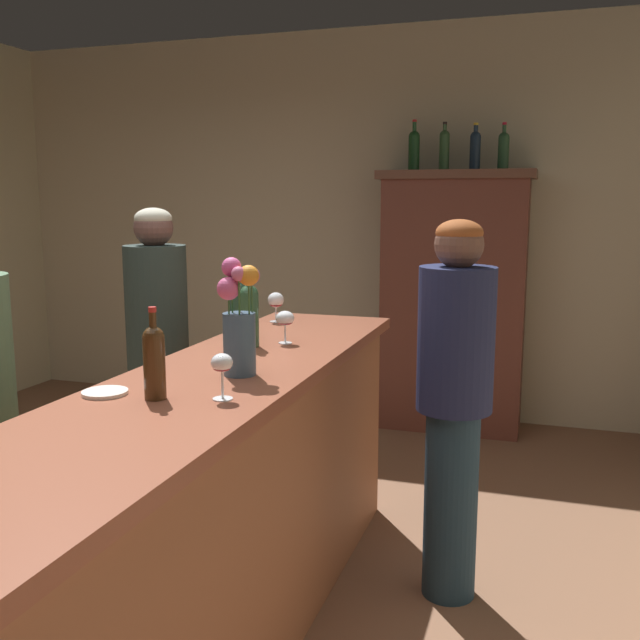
# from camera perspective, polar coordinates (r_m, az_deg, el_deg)

# --- Properties ---
(floor) EXTENTS (8.18, 8.18, 0.00)m
(floor) POSITION_cam_1_polar(r_m,az_deg,el_deg) (3.17, -17.22, -22.07)
(floor) COLOR brown
(floor) RESTS_ON ground
(wall_back) EXTENTS (5.57, 0.12, 2.90)m
(wall_back) POSITION_cam_1_polar(r_m,az_deg,el_deg) (5.62, 1.23, 7.63)
(wall_back) COLOR #C1B596
(wall_back) RESTS_ON ground
(bar_counter) EXTENTS (0.64, 2.87, 1.04)m
(bar_counter) POSITION_cam_1_polar(r_m,az_deg,el_deg) (2.65, -8.67, -15.49)
(bar_counter) COLOR #935839
(bar_counter) RESTS_ON ground
(display_cabinet) EXTENTS (1.06, 0.46, 1.84)m
(display_cabinet) POSITION_cam_1_polar(r_m,az_deg,el_deg) (5.15, 10.62, 1.77)
(display_cabinet) COLOR brown
(display_cabinet) RESTS_ON ground
(wine_bottle_rose) EXTENTS (0.07, 0.07, 0.29)m
(wine_bottle_rose) POSITION_cam_1_polar(r_m,az_deg,el_deg) (2.24, -13.14, -3.05)
(wine_bottle_rose) COLOR #412813
(wine_bottle_rose) RESTS_ON bar_counter
(wine_bottle_malbec) EXTENTS (0.08, 0.08, 0.31)m
(wine_bottle_malbec) POSITION_cam_1_polar(r_m,az_deg,el_deg) (2.97, -5.68, 0.60)
(wine_bottle_malbec) COLOR #2A5032
(wine_bottle_malbec) RESTS_ON bar_counter
(wine_bottle_riesling) EXTENTS (0.07, 0.07, 0.31)m
(wine_bottle_riesling) POSITION_cam_1_polar(r_m,az_deg,el_deg) (3.13, -6.57, 1.06)
(wine_bottle_riesling) COLOR #254634
(wine_bottle_riesling) RESTS_ON bar_counter
(wine_glass_front) EXTENTS (0.08, 0.08, 0.14)m
(wine_glass_front) POSITION_cam_1_polar(r_m,az_deg,el_deg) (3.03, -2.82, 0.02)
(wine_glass_front) COLOR white
(wine_glass_front) RESTS_ON bar_counter
(wine_glass_mid) EXTENTS (0.07, 0.07, 0.15)m
(wine_glass_mid) POSITION_cam_1_polar(r_m,az_deg,el_deg) (2.20, -7.86, -3.64)
(wine_glass_mid) COLOR white
(wine_glass_mid) RESTS_ON bar_counter
(wine_glass_rear) EXTENTS (0.08, 0.08, 0.15)m
(wine_glass_rear) POSITION_cam_1_polar(r_m,az_deg,el_deg) (3.57, -3.56, 1.50)
(wine_glass_rear) COLOR white
(wine_glass_rear) RESTS_ON bar_counter
(flower_arrangement) EXTENTS (0.14, 0.13, 0.41)m
(flower_arrangement) POSITION_cam_1_polar(r_m,az_deg,el_deg) (2.48, -6.51, 0.04)
(flower_arrangement) COLOR #395369
(flower_arrangement) RESTS_ON bar_counter
(cheese_plate) EXTENTS (0.14, 0.14, 0.01)m
(cheese_plate) POSITION_cam_1_polar(r_m,az_deg,el_deg) (2.36, -16.84, -5.58)
(cheese_plate) COLOR white
(cheese_plate) RESTS_ON bar_counter
(display_bottle_left) EXTENTS (0.08, 0.08, 0.35)m
(display_bottle_left) POSITION_cam_1_polar(r_m,az_deg,el_deg) (5.16, 7.54, 13.45)
(display_bottle_left) COLOR #173D1C
(display_bottle_left) RESTS_ON display_cabinet
(display_bottle_midleft) EXTENTS (0.07, 0.07, 0.33)m
(display_bottle_midleft) POSITION_cam_1_polar(r_m,az_deg,el_deg) (5.13, 9.92, 13.39)
(display_bottle_midleft) COLOR #2C4E2A
(display_bottle_midleft) RESTS_ON display_cabinet
(display_bottle_center) EXTENTS (0.07, 0.07, 0.32)m
(display_bottle_center) POSITION_cam_1_polar(r_m,az_deg,el_deg) (5.10, 12.32, 13.28)
(display_bottle_center) COLOR #17273A
(display_bottle_center) RESTS_ON display_cabinet
(display_bottle_midright) EXTENTS (0.07, 0.07, 0.31)m
(display_bottle_midright) POSITION_cam_1_polar(r_m,az_deg,el_deg) (5.09, 14.49, 13.13)
(display_bottle_midright) COLOR #264B2C
(display_bottle_midright) RESTS_ON display_cabinet
(patron_by_cabinet) EXTENTS (0.30, 0.30, 1.61)m
(patron_by_cabinet) POSITION_cam_1_polar(r_m,az_deg,el_deg) (3.60, -12.82, -2.61)
(patron_by_cabinet) COLOR #272630
(patron_by_cabinet) RESTS_ON ground
(bartender) EXTENTS (0.31, 0.31, 1.57)m
(bartender) POSITION_cam_1_polar(r_m,az_deg,el_deg) (2.93, 10.70, -5.71)
(bartender) COLOR #1E3548
(bartender) RESTS_ON ground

